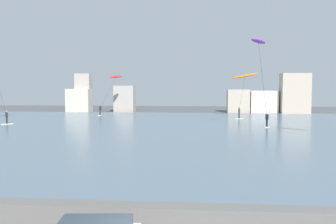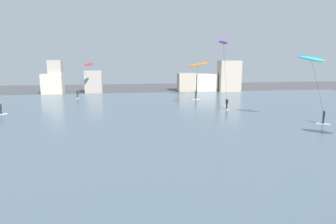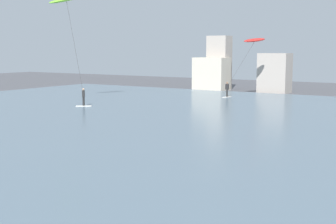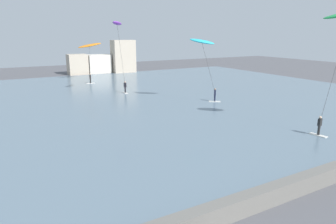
{
  "view_description": "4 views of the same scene",
  "coord_description": "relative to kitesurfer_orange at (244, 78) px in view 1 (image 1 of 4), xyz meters",
  "views": [
    {
      "loc": [
        0.81,
        -6.91,
        4.66
      ],
      "look_at": [
        -1.01,
        14.05,
        3.19
      ],
      "focal_mm": 39.31,
      "sensor_mm": 36.0,
      "label": 1
    },
    {
      "loc": [
        -6.24,
        -4.63,
        7.35
      ],
      "look_at": [
        -3.26,
        15.15,
        3.62
      ],
      "focal_mm": 30.8,
      "sensor_mm": 36.0,
      "label": 2
    },
    {
      "loc": [
        7.22,
        3.08,
        5.29
      ],
      "look_at": [
        -2.19,
        17.91,
        2.96
      ],
      "focal_mm": 50.9,
      "sensor_mm": 36.0,
      "label": 3
    },
    {
      "loc": [
        -7.26,
        -5.08,
        8.23
      ],
      "look_at": [
        2.06,
        11.44,
        3.34
      ],
      "focal_mm": 32.68,
      "sensor_mm": 36.0,
      "label": 4
    }
  ],
  "objects": [
    {
      "name": "water_bay",
      "position": [
        -7.31,
        -17.1,
        -5.82
      ],
      "size": [
        84.0,
        52.0,
        0.1
      ],
      "primitive_type": "cube",
      "color": "slate",
      "rests_on": "ground"
    },
    {
      "name": "far_shore_buildings",
      "position": [
        -6.68,
        10.27,
        -3.22
      ],
      "size": [
        42.39,
        4.89,
        7.0
      ],
      "color": "beige",
      "rests_on": "ground"
    },
    {
      "name": "seawall_barrier",
      "position": [
        -7.31,
        -43.8,
        -5.39
      ],
      "size": [
        60.0,
        0.7,
        0.95
      ],
      "primitive_type": "cube",
      "color": "#66635E",
      "rests_on": "ground"
    },
    {
      "name": "kitesurfer_purple",
      "position": [
        -0.1,
        -14.46,
        2.28
      ],
      "size": [
        2.67,
        3.16,
        9.73
      ],
      "color": "silver",
      "rests_on": "water_bay"
    },
    {
      "name": "kitesurfer_orange",
      "position": [
        0.0,
        0.0,
        0.0
      ],
      "size": [
        4.08,
        4.31,
        6.74
      ],
      "color": "silver",
      "rests_on": "water_bay"
    },
    {
      "name": "kitesurfer_red",
      "position": [
        -20.45,
        4.13,
        -0.22
      ],
      "size": [
        3.27,
        4.85,
        6.52
      ],
      "color": "silver",
      "rests_on": "water_bay"
    }
  ]
}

